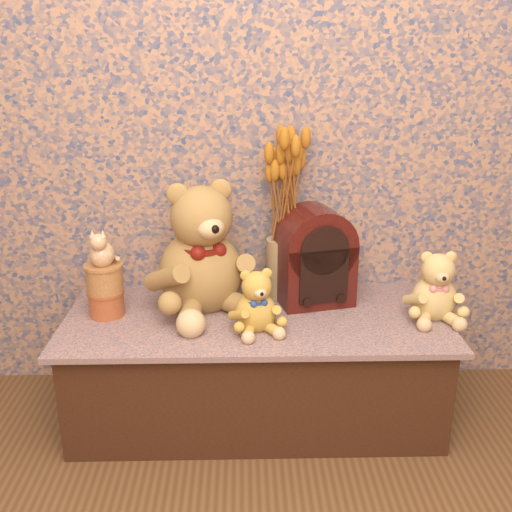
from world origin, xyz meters
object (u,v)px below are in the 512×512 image
at_px(teddy_large, 200,241).
at_px(teddy_small, 436,282).
at_px(cat_figurine, 101,246).
at_px(ceramic_vase, 284,267).
at_px(biscuit_tin_lower, 107,303).
at_px(teddy_medium, 256,297).
at_px(cathedral_radio, 315,255).

relative_size(teddy_large, teddy_small, 1.91).
bearing_deg(teddy_large, cat_figurine, 168.53).
bearing_deg(teddy_small, teddy_large, 172.52).
relative_size(ceramic_vase, biscuit_tin_lower, 1.81).
bearing_deg(teddy_medium, cat_figurine, 152.50).
bearing_deg(cathedral_radio, cat_figurine, 174.62).
bearing_deg(teddy_small, ceramic_vase, 158.00).
relative_size(cathedral_radio, ceramic_vase, 1.63).
bearing_deg(cathedral_radio, teddy_large, 171.04).
distance_m(teddy_large, biscuit_tin_lower, 0.40).
bearing_deg(teddy_small, cat_figurine, 178.39).
relative_size(ceramic_vase, cat_figurine, 1.63).
bearing_deg(ceramic_vase, teddy_large, -162.43).
xyz_separation_m(teddy_large, teddy_medium, (0.19, -0.19, -0.14)).
bearing_deg(teddy_large, cathedral_radio, -19.45).
relative_size(teddy_small, biscuit_tin_lower, 2.14).
xyz_separation_m(teddy_small, ceramic_vase, (-0.51, 0.21, -0.02)).
relative_size(teddy_medium, ceramic_vase, 1.03).
distance_m(biscuit_tin_lower, cat_figurine, 0.21).
relative_size(teddy_large, teddy_medium, 2.18).
bearing_deg(ceramic_vase, cathedral_radio, -31.18).
bearing_deg(biscuit_tin_lower, teddy_medium, -12.81).
xyz_separation_m(teddy_medium, ceramic_vase, (0.11, 0.29, -0.00)).
distance_m(teddy_large, cat_figurine, 0.34).
height_order(teddy_large, cat_figurine, teddy_large).
bearing_deg(cat_figurine, cathedral_radio, 8.99).
xyz_separation_m(cathedral_radio, ceramic_vase, (-0.11, 0.07, -0.07)).
xyz_separation_m(teddy_large, cathedral_radio, (0.41, 0.03, -0.07)).
xyz_separation_m(teddy_medium, cat_figurine, (-0.52, 0.12, 0.14)).
bearing_deg(teddy_large, ceramic_vase, -6.25).
xyz_separation_m(teddy_large, biscuit_tin_lower, (-0.33, -0.07, -0.21)).
xyz_separation_m(biscuit_tin_lower, cat_figurine, (0.00, 0.00, 0.21)).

